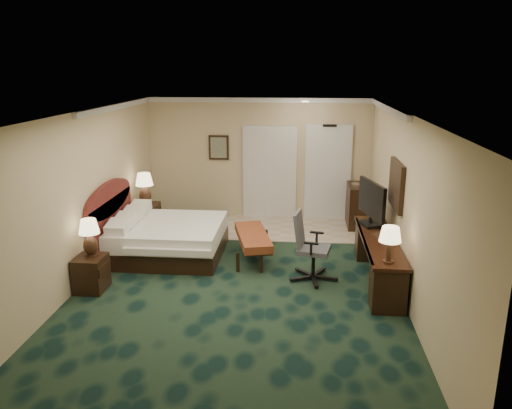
# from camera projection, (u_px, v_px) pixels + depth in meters

# --- Properties ---
(floor) EXTENTS (5.00, 7.50, 0.00)m
(floor) POSITION_uv_depth(u_px,v_px,m) (239.00, 284.00, 7.97)
(floor) COLOR black
(floor) RESTS_ON ground
(ceiling) EXTENTS (5.00, 7.50, 0.00)m
(ceiling) POSITION_uv_depth(u_px,v_px,m) (237.00, 114.00, 7.25)
(ceiling) COLOR white
(ceiling) RESTS_ON wall_back
(wall_back) EXTENTS (5.00, 0.00, 2.70)m
(wall_back) POSITION_uv_depth(u_px,v_px,m) (259.00, 159.00, 11.21)
(wall_back) COLOR beige
(wall_back) RESTS_ON ground
(wall_front) EXTENTS (5.00, 0.00, 2.70)m
(wall_front) POSITION_uv_depth(u_px,v_px,m) (181.00, 327.00, 4.01)
(wall_front) COLOR beige
(wall_front) RESTS_ON ground
(wall_left) EXTENTS (0.00, 7.50, 2.70)m
(wall_left) POSITION_uv_depth(u_px,v_px,m) (80.00, 199.00, 7.82)
(wall_left) COLOR beige
(wall_left) RESTS_ON ground
(wall_right) EXTENTS (0.00, 7.50, 2.70)m
(wall_right) POSITION_uv_depth(u_px,v_px,m) (405.00, 207.00, 7.40)
(wall_right) COLOR beige
(wall_right) RESTS_ON ground
(crown_molding) EXTENTS (5.00, 7.50, 0.10)m
(crown_molding) POSITION_uv_depth(u_px,v_px,m) (237.00, 117.00, 7.26)
(crown_molding) COLOR silver
(crown_molding) RESTS_ON wall_back
(tile_patch) EXTENTS (3.20, 1.70, 0.01)m
(tile_patch) POSITION_uv_depth(u_px,v_px,m) (297.00, 229.00, 10.68)
(tile_patch) COLOR beige
(tile_patch) RESTS_ON ground
(headboard) EXTENTS (0.12, 2.00, 1.40)m
(headboard) POSITION_uv_depth(u_px,v_px,m) (111.00, 220.00, 8.95)
(headboard) COLOR #481014
(headboard) RESTS_ON ground
(entry_door) EXTENTS (1.02, 0.06, 2.18)m
(entry_door) POSITION_uv_depth(u_px,v_px,m) (328.00, 173.00, 11.13)
(entry_door) COLOR silver
(entry_door) RESTS_ON ground
(closet_doors) EXTENTS (1.20, 0.06, 2.10)m
(closet_doors) POSITION_uv_depth(u_px,v_px,m) (270.00, 172.00, 11.23)
(closet_doors) COLOR silver
(closet_doors) RESTS_ON ground
(wall_art) EXTENTS (0.45, 0.06, 0.55)m
(wall_art) POSITION_uv_depth(u_px,v_px,m) (219.00, 148.00, 11.18)
(wall_art) COLOR slate
(wall_art) RESTS_ON wall_back
(wall_mirror) EXTENTS (0.05, 0.95, 0.75)m
(wall_mirror) POSITION_uv_depth(u_px,v_px,m) (396.00, 185.00, 7.92)
(wall_mirror) COLOR white
(wall_mirror) RESTS_ON wall_right
(bed) EXTENTS (1.93, 1.79, 0.61)m
(bed) POSITION_uv_depth(u_px,v_px,m) (169.00, 239.00, 9.14)
(bed) COLOR white
(bed) RESTS_ON ground
(nightstand_near) EXTENTS (0.44, 0.50, 0.55)m
(nightstand_near) POSITION_uv_depth(u_px,v_px,m) (91.00, 273.00, 7.72)
(nightstand_near) COLOR black
(nightstand_near) RESTS_ON ground
(nightstand_far) EXTENTS (0.49, 0.56, 0.61)m
(nightstand_far) POSITION_uv_depth(u_px,v_px,m) (146.00, 218.00, 10.38)
(nightstand_far) COLOR black
(nightstand_far) RESTS_ON ground
(lamp_near) EXTENTS (0.39, 0.39, 0.59)m
(lamp_near) POSITION_uv_depth(u_px,v_px,m) (90.00, 238.00, 7.61)
(lamp_near) COLOR black
(lamp_near) RESTS_ON nightstand_near
(lamp_far) EXTENTS (0.43, 0.43, 0.67)m
(lamp_far) POSITION_uv_depth(u_px,v_px,m) (145.00, 189.00, 10.16)
(lamp_far) COLOR black
(lamp_far) RESTS_ON nightstand_far
(bed_bench) EXTENTS (0.83, 1.51, 0.48)m
(bed_bench) POSITION_uv_depth(u_px,v_px,m) (253.00, 246.00, 8.98)
(bed_bench) COLOR brown
(bed_bench) RESTS_ON ground
(desk) EXTENTS (0.53, 2.48, 0.71)m
(desk) POSITION_uv_depth(u_px,v_px,m) (378.00, 260.00, 8.04)
(desk) COLOR black
(desk) RESTS_ON ground
(tv) EXTENTS (0.35, 0.98, 0.77)m
(tv) POSITION_uv_depth(u_px,v_px,m) (372.00, 204.00, 8.50)
(tv) COLOR black
(tv) RESTS_ON desk
(desk_lamp) EXTENTS (0.35, 0.35, 0.54)m
(desk_lamp) POSITION_uv_depth(u_px,v_px,m) (390.00, 245.00, 6.92)
(desk_lamp) COLOR black
(desk_lamp) RESTS_ON desk
(desk_chair) EXTENTS (0.76, 0.73, 1.12)m
(desk_chair) POSITION_uv_depth(u_px,v_px,m) (314.00, 247.00, 8.03)
(desk_chair) COLOR #4E4E55
(desk_chair) RESTS_ON ground
(minibar) EXTENTS (0.48, 0.87, 0.92)m
(minibar) POSITION_uv_depth(u_px,v_px,m) (359.00, 206.00, 10.73)
(minibar) COLOR black
(minibar) RESTS_ON ground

